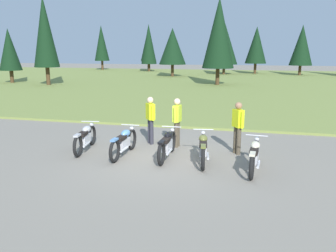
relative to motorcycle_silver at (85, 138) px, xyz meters
The scene contains 11 objects.
ground_plane 2.77m from the motorcycle_silver, ahead, with size 140.00×140.00×0.00m, color gray.
grass_moorland 26.11m from the motorcycle_silver, 84.02° to the left, with size 80.00×44.00×0.10m, color olive.
forest_treeline 34.37m from the motorcycle_silver, 90.55° to the left, with size 38.95×27.15×8.03m.
motorcycle_silver is the anchor object (origin of this frame).
motorcycle_sky_blue 1.45m from the motorcycle_silver, ahead, with size 0.62×2.10×0.88m.
motorcycle_black 2.82m from the motorcycle_silver, ahead, with size 0.62×2.10×0.88m.
motorcycle_olive 3.95m from the motorcycle_silver, ahead, with size 0.65×2.09×0.88m.
motorcycle_cream 5.45m from the motorcycle_silver, ahead, with size 0.62×2.10×0.88m.
rider_checking_bike 4.97m from the motorcycle_silver, ahead, with size 0.39×0.46×1.67m.
rider_near_row_end 3.11m from the motorcycle_silver, 22.66° to the left, with size 0.26×0.55×1.67m.
rider_with_back_turned 2.33m from the motorcycle_silver, 35.88° to the left, with size 0.39×0.45×1.67m.
Camera 1 is at (2.53, -9.72, 3.25)m, focal length 36.72 mm.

